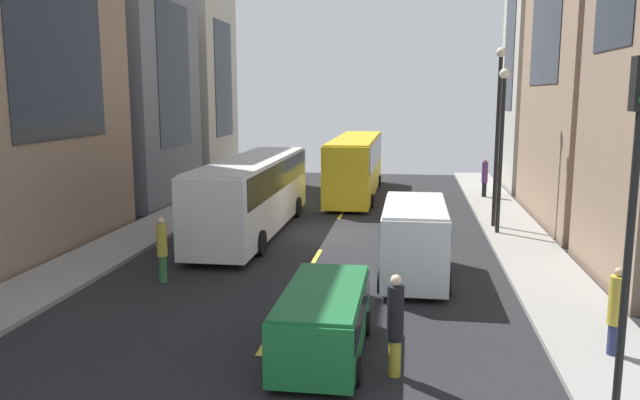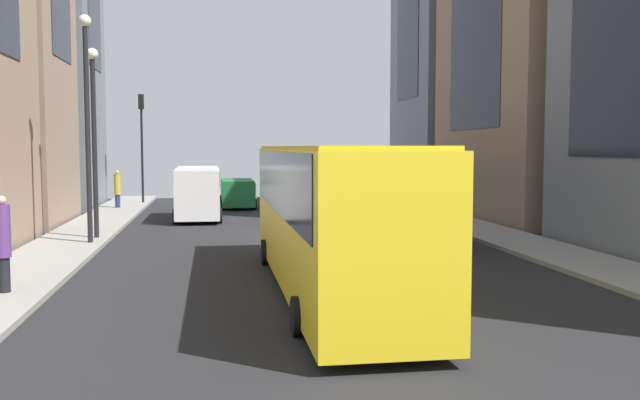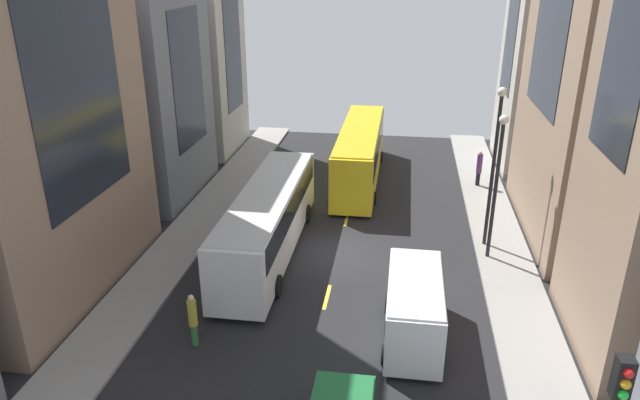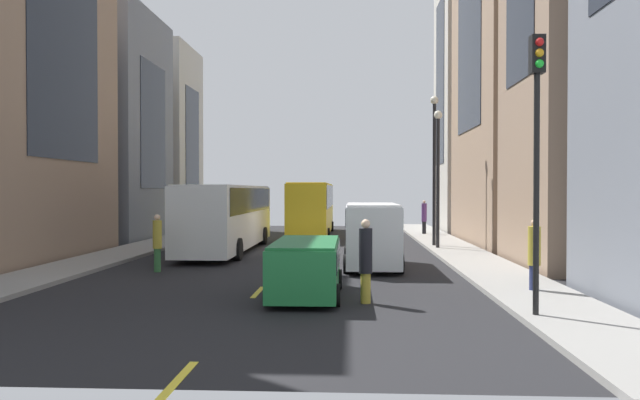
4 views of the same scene
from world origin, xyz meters
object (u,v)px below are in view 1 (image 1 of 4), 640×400
(car_green_0, at_px, (323,316))
(pedestrian_walking_far, at_px, (616,309))
(city_bus_white, at_px, (253,189))
(traffic_light_near_corner, at_px, (635,182))
(delivery_van_white, at_px, (415,235))
(pedestrian_crossing_near, at_px, (395,323))
(streetcar_yellow, at_px, (356,161))
(pedestrian_crossing_mid, at_px, (162,248))
(pedestrian_waiting_curb, at_px, (485,176))

(car_green_0, distance_m, pedestrian_walking_far, 6.79)
(city_bus_white, distance_m, traffic_light_near_corner, 19.20)
(pedestrian_walking_far, bearing_deg, delivery_van_white, 148.29)
(city_bus_white, height_order, traffic_light_near_corner, traffic_light_near_corner)
(car_green_0, bearing_deg, city_bus_white, 111.11)
(city_bus_white, bearing_deg, pedestrian_walking_far, -46.09)
(city_bus_white, relative_size, traffic_light_near_corner, 1.92)
(pedestrian_crossing_near, bearing_deg, streetcar_yellow, 49.73)
(streetcar_yellow, distance_m, pedestrian_crossing_mid, 19.47)
(pedestrian_crossing_near, bearing_deg, car_green_0, 105.53)
(delivery_van_white, relative_size, car_green_0, 1.16)
(pedestrian_waiting_curb, height_order, pedestrian_walking_far, pedestrian_waiting_curb)
(pedestrian_crossing_near, bearing_deg, delivery_van_white, 39.33)
(city_bus_white, distance_m, streetcar_yellow, 11.65)
(streetcar_yellow, height_order, traffic_light_near_corner, traffic_light_near_corner)
(city_bus_white, distance_m, pedestrian_walking_far, 16.89)
(city_bus_white, xyz_separation_m, pedestrian_waiting_curb, (11.27, 10.82, -0.65))
(streetcar_yellow, bearing_deg, pedestrian_crossing_mid, -104.02)
(pedestrian_crossing_mid, height_order, pedestrian_crossing_near, pedestrian_crossing_near)
(pedestrian_walking_far, relative_size, pedestrian_crossing_mid, 0.95)
(streetcar_yellow, height_order, pedestrian_crossing_mid, streetcar_yellow)
(streetcar_yellow, relative_size, delivery_van_white, 2.44)
(delivery_van_white, relative_size, traffic_light_near_corner, 0.80)
(pedestrian_walking_far, xyz_separation_m, pedestrian_crossing_mid, (-12.81, 4.36, -0.07))
(streetcar_yellow, distance_m, pedestrian_crossing_near, 24.98)
(pedestrian_crossing_mid, bearing_deg, city_bus_white, -130.63)
(car_green_0, xyz_separation_m, traffic_light_near_corner, (5.70, -2.92, 3.73))
(pedestrian_crossing_near, bearing_deg, pedestrian_waiting_curb, 32.05)
(delivery_van_white, bearing_deg, pedestrian_crossing_mid, -168.95)
(traffic_light_near_corner, bearing_deg, pedestrian_crossing_near, 152.91)
(pedestrian_crossing_mid, relative_size, traffic_light_near_corner, 0.33)
(city_bus_white, xyz_separation_m, delivery_van_white, (7.10, -6.19, -0.50))
(delivery_van_white, xyz_separation_m, pedestrian_walking_far, (4.60, -5.97, -0.26))
(pedestrian_crossing_near, relative_size, traffic_light_near_corner, 0.35)
(delivery_van_white, bearing_deg, car_green_0, -107.94)
(traffic_light_near_corner, bearing_deg, pedestrian_crossing_mid, 145.94)
(delivery_van_white, height_order, car_green_0, delivery_van_white)
(car_green_0, bearing_deg, delivery_van_white, 72.06)
(pedestrian_waiting_curb, height_order, traffic_light_near_corner, traffic_light_near_corner)
(car_green_0, bearing_deg, pedestrian_walking_far, 5.71)
(city_bus_white, bearing_deg, pedestrian_crossing_mid, -98.12)
(car_green_0, bearing_deg, streetcar_yellow, 93.24)
(delivery_van_white, height_order, pedestrian_crossing_near, delivery_van_white)
(pedestrian_walking_far, distance_m, pedestrian_crossing_near, 5.27)
(pedestrian_waiting_curb, height_order, pedestrian_crossing_near, pedestrian_waiting_curb)
(pedestrian_walking_far, height_order, traffic_light_near_corner, traffic_light_near_corner)
(pedestrian_crossing_mid, distance_m, traffic_light_near_corner, 14.64)
(city_bus_white, relative_size, pedestrian_crossing_near, 5.48)
(delivery_van_white, distance_m, car_green_0, 7.00)
(streetcar_yellow, relative_size, pedestrian_crossing_near, 5.59)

